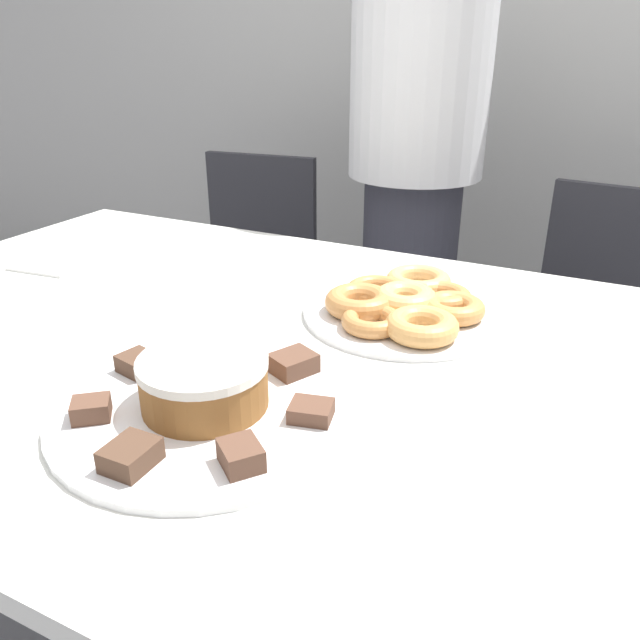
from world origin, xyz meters
The scene contains 24 objects.
wall_back centered at (0.00, 1.62, 1.30)m, with size 8.00×0.05×2.60m.
table centered at (0.00, 0.00, 0.70)m, with size 1.90×1.04×0.78m.
person_standing centered at (-0.20, 0.98, 0.90)m, with size 0.38×0.38×1.72m.
office_chair_left centered at (-0.75, 0.92, 0.40)m, with size 0.49×0.49×0.86m.
office_chair_right centered at (0.36, 0.92, 0.40)m, with size 0.50×0.50×0.86m.
plate_cake centered at (-0.07, -0.21, 0.78)m, with size 0.39×0.39×0.01m.
plate_donuts centered at (0.05, 0.20, 0.78)m, with size 0.35×0.35×0.01m.
frosted_cake centered at (-0.07, -0.21, 0.82)m, with size 0.16×0.16×0.07m.
lamington_0 centered at (0.03, -0.29, 0.80)m, with size 0.06×0.06×0.03m.
lamington_1 centered at (0.06, -0.17, 0.80)m, with size 0.06×0.05×0.02m.
lamington_2 centered at (-0.02, -0.08, 0.80)m, with size 0.07×0.07×0.03m.
lamington_3 centered at (-0.14, -0.08, 0.80)m, with size 0.07×0.07×0.02m.
lamington_4 centered at (-0.21, -0.18, 0.80)m, with size 0.06×0.05×0.03m.
lamington_5 centered at (-0.18, -0.29, 0.80)m, with size 0.06×0.06×0.03m.
lamington_6 centered at (-0.07, -0.34, 0.80)m, with size 0.05×0.06×0.03m.
donut_0 centered at (0.05, 0.20, 0.81)m, with size 0.11×0.11×0.04m.
donut_1 centered at (-0.01, 0.15, 0.81)m, with size 0.12×0.12×0.04m.
donut_2 centered at (0.03, 0.10, 0.80)m, with size 0.10×0.10×0.03m.
donut_3 centered at (0.11, 0.11, 0.81)m, with size 0.12×0.12×0.04m.
donut_4 centered at (0.13, 0.20, 0.80)m, with size 0.11×0.11×0.03m.
donut_5 centered at (0.10, 0.25, 0.80)m, with size 0.11×0.11×0.03m.
donut_6 centered at (0.04, 0.30, 0.80)m, with size 0.12×0.12×0.03m.
donut_7 centered at (-0.01, 0.23, 0.80)m, with size 0.11×0.11×0.03m.
napkin centered at (-0.70, 0.11, 0.78)m, with size 0.15×0.13×0.01m.
Camera 1 is at (0.36, -0.75, 1.22)m, focal length 35.00 mm.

